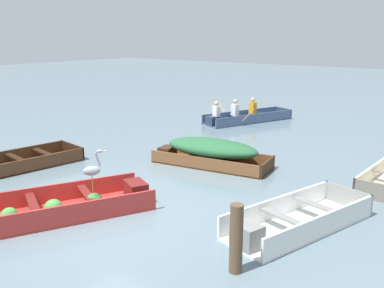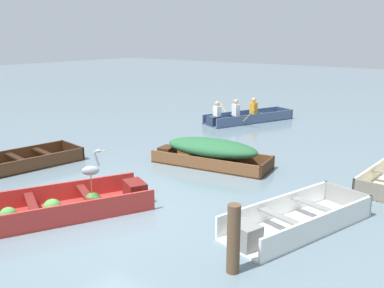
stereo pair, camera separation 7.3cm
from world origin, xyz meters
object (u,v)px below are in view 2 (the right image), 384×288
dinghy_red_foreground (67,206)px  skiff_wooden_brown_near_moored (211,150)px  mooring_post (234,239)px  skiff_dark_varnish_mid_moored (26,161)px  rowboat_slate_blue_with_crew (244,117)px  heron_on_dinghy (91,169)px  skiff_white_far_moored (292,222)px

dinghy_red_foreground → skiff_wooden_brown_near_moored: 4.24m
dinghy_red_foreground → mooring_post: bearing=2.4°
skiff_wooden_brown_near_moored → mooring_post: (3.23, -4.06, 0.12)m
skiff_dark_varnish_mid_moored → skiff_wooden_brown_near_moored: bearing=37.8°
rowboat_slate_blue_with_crew → dinghy_red_foreground: bearing=-79.4°
dinghy_red_foreground → rowboat_slate_blue_with_crew: rowboat_slate_blue_with_crew is taller
heron_on_dinghy → mooring_post: 3.26m
skiff_white_far_moored → mooring_post: bearing=-93.0°
rowboat_slate_blue_with_crew → mooring_post: (5.41, -9.45, 0.30)m
skiff_dark_varnish_mid_moored → heron_on_dinghy: 3.98m
dinghy_red_foreground → rowboat_slate_blue_with_crew: bearing=100.6°
rowboat_slate_blue_with_crew → mooring_post: size_ratio=3.69×
dinghy_red_foreground → mooring_post: mooring_post is taller
skiff_white_far_moored → heron_on_dinghy: 3.77m
dinghy_red_foreground → heron_on_dinghy: heron_on_dinghy is taller
dinghy_red_foreground → skiff_white_far_moored: bearing=27.7°
skiff_dark_varnish_mid_moored → mooring_post: bearing=-9.1°
mooring_post → skiff_white_far_moored: bearing=87.0°
skiff_dark_varnish_mid_moored → rowboat_slate_blue_with_crew: (1.60, 8.32, 0.10)m
rowboat_slate_blue_with_crew → mooring_post: bearing=-60.2°
skiff_wooden_brown_near_moored → skiff_white_far_moored: bearing=-34.4°
mooring_post → skiff_wooden_brown_near_moored: bearing=128.5°
skiff_white_far_moored → skiff_wooden_brown_near_moored: bearing=145.6°
skiff_wooden_brown_near_moored → skiff_white_far_moored: size_ratio=1.03×
skiff_white_far_moored → dinghy_red_foreground: bearing=-152.3°
skiff_dark_varnish_mid_moored → rowboat_slate_blue_with_crew: bearing=79.1°
skiff_white_far_moored → mooring_post: 1.83m
skiff_wooden_brown_near_moored → heron_on_dinghy: (-0.00, -3.89, 0.48)m
skiff_white_far_moored → heron_on_dinghy: heron_on_dinghy is taller
skiff_white_far_moored → mooring_post: (-0.09, -1.79, 0.37)m
skiff_wooden_brown_near_moored → heron_on_dinghy: size_ratio=3.79×
skiff_wooden_brown_near_moored → skiff_white_far_moored: skiff_wooden_brown_near_moored is taller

